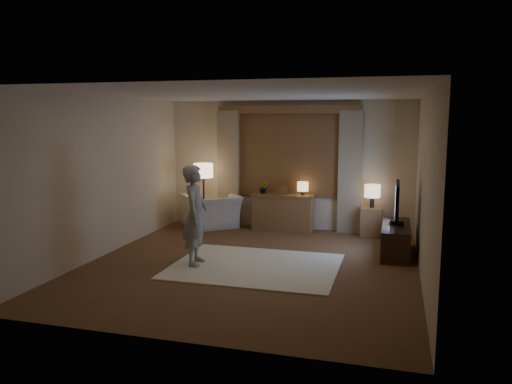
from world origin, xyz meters
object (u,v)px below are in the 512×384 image
(side_table, at_px, (371,222))
(tv_stand, at_px, (396,239))
(person, at_px, (195,215))
(armchair, at_px, (211,211))
(sideboard, at_px, (283,213))

(side_table, distance_m, tv_stand, 1.26)
(person, bearing_deg, side_table, -52.80)
(side_table, bearing_deg, armchair, -178.06)
(person, bearing_deg, armchair, 6.19)
(side_table, distance_m, person, 3.69)
(tv_stand, distance_m, person, 3.36)
(side_table, height_order, person, person)
(tv_stand, xyz_separation_m, person, (-2.96, -1.48, 0.54))
(sideboard, height_order, tv_stand, sideboard)
(armchair, relative_size, person, 0.69)
(sideboard, bearing_deg, armchair, -173.85)
(armchair, distance_m, person, 2.68)
(tv_stand, relative_size, person, 0.91)
(sideboard, distance_m, tv_stand, 2.52)
(tv_stand, bearing_deg, sideboard, 150.84)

